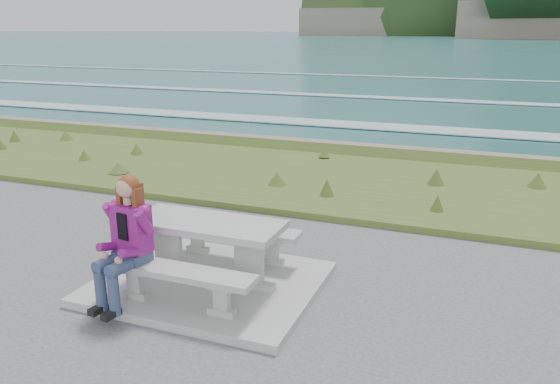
{
  "coord_description": "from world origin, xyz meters",
  "views": [
    {
      "loc": [
        2.97,
        -5.26,
        3.0
      ],
      "look_at": [
        0.46,
        1.2,
        0.92
      ],
      "focal_mm": 35.0,
      "sensor_mm": 36.0,
      "label": 1
    }
  ],
  "objects_px": {
    "picnic_table": "(207,234)",
    "seated_woman": "(123,259)",
    "bench_landward": "(176,277)",
    "bench_seaward": "(233,233)"
  },
  "relations": [
    {
      "from": "bench_landward",
      "to": "seated_woman",
      "type": "xyz_separation_m",
      "value": [
        -0.57,
        -0.13,
        0.17
      ]
    },
    {
      "from": "picnic_table",
      "to": "seated_woman",
      "type": "distance_m",
      "value": 1.01
    },
    {
      "from": "picnic_table",
      "to": "bench_seaward",
      "type": "height_order",
      "value": "picnic_table"
    },
    {
      "from": "seated_woman",
      "to": "picnic_table",
      "type": "bearing_deg",
      "value": 65.47
    },
    {
      "from": "picnic_table",
      "to": "bench_landward",
      "type": "height_order",
      "value": "picnic_table"
    },
    {
      "from": "bench_landward",
      "to": "bench_seaward",
      "type": "relative_size",
      "value": 1.0
    },
    {
      "from": "seated_woman",
      "to": "bench_seaward",
      "type": "bearing_deg",
      "value": 79.4
    },
    {
      "from": "picnic_table",
      "to": "seated_woman",
      "type": "relative_size",
      "value": 1.27
    },
    {
      "from": "picnic_table",
      "to": "bench_seaward",
      "type": "xyz_separation_m",
      "value": [
        0.0,
        0.7,
        -0.23
      ]
    },
    {
      "from": "bench_landward",
      "to": "bench_seaward",
      "type": "xyz_separation_m",
      "value": [
        0.0,
        1.4,
        0.0
      ]
    }
  ]
}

